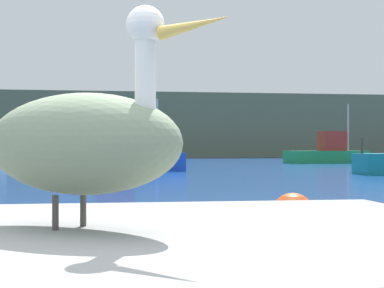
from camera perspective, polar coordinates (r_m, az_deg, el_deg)
name	(u,v)px	position (r m, az deg, el deg)	size (l,w,h in m)	color
hillside_backdrop	(97,126)	(76.82, -8.70, 1.60)	(140.00, 14.41, 7.47)	#5B664C
pelican	(81,141)	(2.90, -10.19, 0.26)	(1.21, 1.17, 0.98)	gray
fishing_boat_blue	(118,154)	(31.27, -6.79, -0.92)	(6.53, 2.80, 3.69)	blue
fishing_boat_green	(328,153)	(47.99, 12.34, -0.81)	(6.61, 2.93, 4.52)	#1E8C4C
mooring_buoy	(293,215)	(8.54, 9.25, -6.46)	(0.60, 0.60, 0.60)	#E54C19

